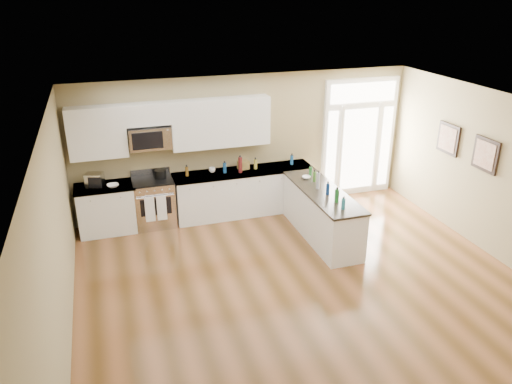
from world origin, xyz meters
The scene contains 20 objects.
ground centered at (0.00, 0.00, 0.00)m, with size 8.00×8.00×0.00m, color #533617.
room_shell centered at (0.00, 0.00, 1.71)m, with size 8.00×8.00×8.00m.
back_cabinet_left centered at (-2.87, 3.69, 0.44)m, with size 1.10×0.66×0.94m.
back_cabinet_right centered at (-0.16, 3.69, 0.44)m, with size 2.85×0.66×0.94m.
peninsula_cabinet centered at (0.93, 2.24, 0.43)m, with size 0.69×2.32×0.94m.
upper_cabinet_left centered at (-2.88, 3.83, 1.93)m, with size 1.04×0.33×0.95m, color white.
upper_cabinet_right centered at (-0.57, 3.83, 1.93)m, with size 1.94×0.33×0.95m, color white.
upper_cabinet_short centered at (-1.95, 3.83, 2.20)m, with size 0.82×0.33×0.40m, color white.
microwave centered at (-1.95, 3.80, 1.76)m, with size 0.78×0.41×0.42m.
entry_door centered at (2.55, 3.95, 1.30)m, with size 1.70×0.10×2.60m.
wall_art_near centered at (3.47, 2.20, 1.70)m, with size 0.05×0.58×0.58m.
wall_art_far centered at (3.47, 1.20, 1.70)m, with size 0.05×0.58×0.58m.
kitchen_range centered at (-1.98, 3.69, 0.48)m, with size 0.76×0.68×1.08m.
stockpot centered at (-1.81, 3.76, 1.04)m, with size 0.23×0.23×0.18m, color black.
toaster_oven centered at (-3.02, 3.69, 1.07)m, with size 0.31×0.24×0.26m, color silver.
cardboard_box centered at (-0.14, 3.77, 1.03)m, with size 0.21×0.16×0.17m, color olive.
bowl_left centered at (-2.71, 3.57, 0.97)m, with size 0.21×0.21×0.05m, color white.
bowl_peninsula centered at (0.87, 2.88, 0.97)m, with size 0.16×0.16×0.05m, color white.
cup_counter centered at (-0.79, 3.77, 0.99)m, with size 0.13×0.13×0.10m, color white.
counter_bottles centered at (0.37, 2.89, 1.06)m, with size 2.37×2.40×0.31m.
Camera 1 is at (-2.78, -5.38, 4.44)m, focal length 35.00 mm.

